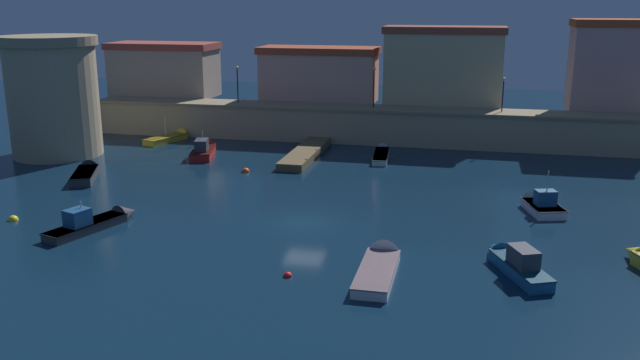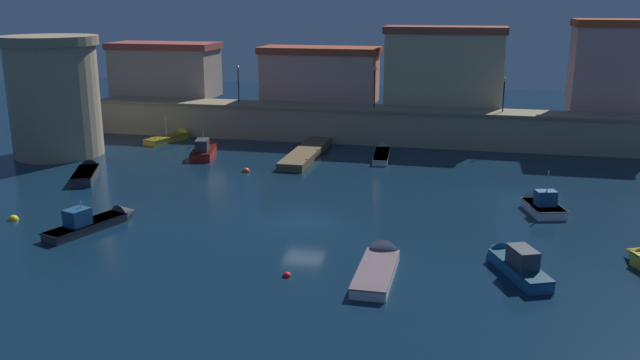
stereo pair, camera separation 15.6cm
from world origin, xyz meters
The scene contains 19 objects.
ground_plane centered at (0.00, 0.00, 0.00)m, with size 139.43×139.43×0.00m, color #0C2338.
quay_wall centered at (0.00, 25.07, 1.73)m, with size 56.12×3.97×3.44m.
old_town_backdrop centered at (0.37, 29.32, 6.71)m, with size 55.97×5.39×8.56m.
fortress_tower centered at (-26.09, 13.35, 5.31)m, with size 8.32×8.32×10.50m.
pier_dock centered at (-4.23, 17.50, 0.32)m, with size 2.19×11.47×0.70m.
quay_lamp_0 centered at (-13.14, 25.07, 5.85)m, with size 0.32×0.32×3.66m.
quay_lamp_1 centered at (0.65, 25.07, 5.96)m, with size 0.32×0.32×3.85m.
quay_lamp_2 centered at (12.66, 25.07, 5.57)m, with size 0.32×0.32×3.16m.
moored_boat_0 centered at (-13.31, 16.19, 0.51)m, with size 3.10×6.10×2.75m.
moored_boat_1 centered at (-18.81, 21.68, 0.31)m, with size 3.35×6.22×3.00m.
moored_boat_2 centered at (-12.06, -3.96, 0.42)m, with size 3.46×6.76×2.34m.
moored_boat_3 centered at (-19.35, 6.83, 0.37)m, with size 3.74×6.15×1.43m.
moored_boat_4 centered at (12.49, -5.41, 0.50)m, with size 3.56×5.92×1.87m.
moored_boat_5 centered at (14.66, 5.80, 0.41)m, with size 2.96×4.56×3.54m.
moored_boat_6 centered at (5.75, -6.66, 0.30)m, with size 1.78×6.84×1.65m.
moored_boat_7 centered at (2.31, 19.25, 0.27)m, with size 1.80×7.14×1.16m.
mooring_buoy_0 centered at (-18.02, -3.91, 0.00)m, with size 0.63×0.63×0.63m, color yellow.
mooring_buoy_1 centered at (-7.67, 11.11, 0.00)m, with size 0.66×0.66×0.66m, color #EA4C19.
mooring_buoy_2 centered at (1.33, -8.70, 0.00)m, with size 0.47×0.47×0.47m, color red.
Camera 2 is at (10.03, -39.05, 13.52)m, focal length 37.80 mm.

